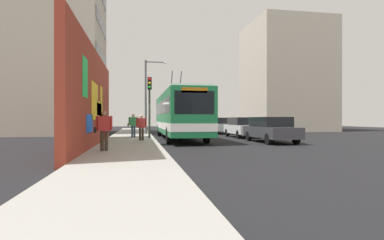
% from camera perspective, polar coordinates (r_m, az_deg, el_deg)
% --- Properties ---
extents(ground_plane, '(80.00, 80.00, 0.00)m').
position_cam_1_polar(ground_plane, '(20.38, -6.83, -3.91)').
color(ground_plane, black).
extents(sidewalk_slab, '(48.00, 3.20, 0.15)m').
position_cam_1_polar(sidewalk_slab, '(20.35, -11.34, -3.71)').
color(sidewalk_slab, '#9E9B93').
rests_on(sidewalk_slab, ground_plane).
extents(graffiti_wall, '(13.61, 0.32, 4.90)m').
position_cam_1_polar(graffiti_wall, '(16.28, -17.85, 3.65)').
color(graffiti_wall, maroon).
rests_on(graffiti_wall, ground_plane).
extents(building_far_left, '(9.83, 9.08, 20.49)m').
position_cam_1_polar(building_far_left, '(33.67, -24.43, 15.31)').
color(building_far_left, '#B2A899').
rests_on(building_far_left, ground_plane).
extents(building_far_right, '(9.09, 9.04, 13.26)m').
position_cam_1_polar(building_far_right, '(40.22, 17.01, 7.59)').
color(building_far_right, '#B2A899').
rests_on(building_far_right, ground_plane).
extents(city_bus, '(12.37, 2.57, 5.13)m').
position_cam_1_polar(city_bus, '(22.20, -2.44, 1.23)').
color(city_bus, '#19723F').
rests_on(city_bus, ground_plane).
extents(parked_car_dark_gray, '(4.76, 1.92, 1.58)m').
position_cam_1_polar(parked_car_dark_gray, '(19.70, 14.37, -1.62)').
color(parked_car_dark_gray, '#38383D').
rests_on(parked_car_dark_gray, ground_plane).
extents(parked_car_white, '(4.44, 1.84, 1.58)m').
position_cam_1_polar(parked_car_white, '(24.55, 9.32, -1.26)').
color(parked_car_white, white).
rests_on(parked_car_white, ground_plane).
extents(parked_car_silver, '(4.60, 1.79, 1.58)m').
position_cam_1_polar(parked_car_silver, '(30.58, 5.39, -0.97)').
color(parked_car_silver, '#B7B7BC').
rests_on(parked_car_silver, ground_plane).
extents(pedestrian_midblock, '(0.22, 0.74, 1.66)m').
position_cam_1_polar(pedestrian_midblock, '(22.46, -10.88, -0.66)').
color(pedestrian_midblock, '#2D3F59').
rests_on(pedestrian_midblock, sidewalk_slab).
extents(pedestrian_at_curb, '(0.22, 0.64, 1.57)m').
position_cam_1_polar(pedestrian_at_curb, '(19.01, -9.39, -1.01)').
color(pedestrian_at_curb, '#3F3326').
rests_on(pedestrian_at_curb, sidewalk_slab).
extents(pedestrian_near_wall, '(0.22, 0.74, 1.65)m').
position_cam_1_polar(pedestrian_near_wall, '(13.11, -16.06, -1.36)').
color(pedestrian_near_wall, '#3F3326').
rests_on(pedestrian_near_wall, sidewalk_slab).
extents(traffic_light, '(0.49, 0.28, 4.18)m').
position_cam_1_polar(traffic_light, '(21.19, -7.91, 4.26)').
color(traffic_light, '#2D382D').
rests_on(traffic_light, sidewalk_slab).
extents(street_lamp, '(0.44, 1.94, 6.49)m').
position_cam_1_polar(street_lamp, '(27.40, -8.13, 5.32)').
color(street_lamp, '#4C4C51').
rests_on(street_lamp, sidewalk_slab).
extents(curbside_puddle, '(1.32, 1.32, 0.00)m').
position_cam_1_polar(curbside_puddle, '(17.60, -4.34, -4.56)').
color(curbside_puddle, black).
rests_on(curbside_puddle, ground_plane).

